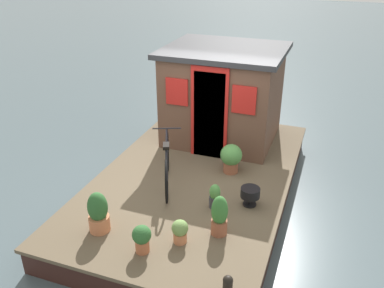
{
  "coord_description": "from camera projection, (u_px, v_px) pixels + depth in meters",
  "views": [
    {
      "loc": [
        -6.05,
        -2.14,
        4.27
      ],
      "look_at": [
        -0.2,
        0.0,
        1.17
      ],
      "focal_mm": 38.34,
      "sensor_mm": 36.0,
      "label": 1
    }
  ],
  "objects": [
    {
      "name": "charcoal_grill",
      "position": [
        250.0,
        193.0,
        6.48
      ],
      "size": [
        0.31,
        0.31,
        0.31
      ],
      "color": "black",
      "rests_on": "houseboat_deck"
    },
    {
      "name": "potted_plant_mint",
      "position": [
        219.0,
        216.0,
        5.8
      ],
      "size": [
        0.24,
        0.24,
        0.63
      ],
      "color": "#935138",
      "rests_on": "houseboat_deck"
    },
    {
      "name": "potted_plant_geranium",
      "position": [
        180.0,
        231.0,
        5.68
      ],
      "size": [
        0.24,
        0.24,
        0.36
      ],
      "color": "#C6754C",
      "rests_on": "houseboat_deck"
    },
    {
      "name": "houseboat_deck",
      "position": [
        196.0,
        185.0,
        7.54
      ],
      "size": [
        5.56,
        3.31,
        0.47
      ],
      "color": "brown",
      "rests_on": "ground_plane"
    },
    {
      "name": "mooring_bollard",
      "position": [
        228.0,
        285.0,
        4.84
      ],
      "size": [
        0.12,
        0.12,
        0.28
      ],
      "color": "black",
      "rests_on": "houseboat_deck"
    },
    {
      "name": "potted_plant_lavender",
      "position": [
        215.0,
        196.0,
        6.42
      ],
      "size": [
        0.18,
        0.18,
        0.42
      ],
      "color": "#38383D",
      "rests_on": "houseboat_deck"
    },
    {
      "name": "bicycle",
      "position": [
        167.0,
        163.0,
        6.97
      ],
      "size": [
        1.63,
        0.75,
        0.87
      ],
      "color": "black",
      "rests_on": "houseboat_deck"
    },
    {
      "name": "houseboat_cabin",
      "position": [
        223.0,
        94.0,
        8.41
      ],
      "size": [
        2.05,
        2.35,
        1.93
      ],
      "color": "brown",
      "rests_on": "houseboat_deck"
    },
    {
      "name": "ground_plane",
      "position": [
        196.0,
        196.0,
        7.65
      ],
      "size": [
        60.0,
        60.0,
        0.0
      ],
      "primitive_type": "plane",
      "color": "#4C5B60"
    },
    {
      "name": "potted_plant_rosemary",
      "position": [
        142.0,
        238.0,
        5.49
      ],
      "size": [
        0.26,
        0.26,
        0.41
      ],
      "color": "#B2603D",
      "rests_on": "houseboat_deck"
    },
    {
      "name": "potted_plant_succulent",
      "position": [
        98.0,
        213.0,
        5.87
      ],
      "size": [
        0.31,
        0.31,
        0.64
      ],
      "color": "#C6754C",
      "rests_on": "houseboat_deck"
    },
    {
      "name": "potted_plant_basil",
      "position": [
        231.0,
        157.0,
        7.37
      ],
      "size": [
        0.39,
        0.39,
        0.55
      ],
      "color": "#935138",
      "rests_on": "houseboat_deck"
    }
  ]
}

